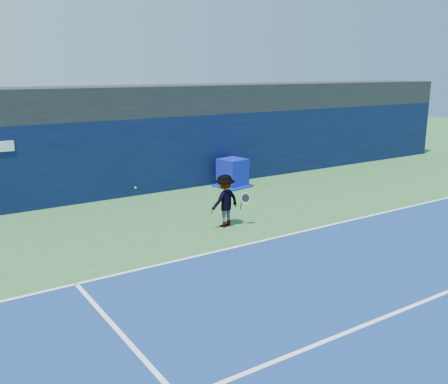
{
  "coord_description": "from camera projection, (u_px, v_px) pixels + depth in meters",
  "views": [
    {
      "loc": [
        -8.05,
        -7.81,
        4.82
      ],
      "look_at": [
        0.56,
        5.2,
        1.0
      ],
      "focal_mm": 40.0,
      "sensor_mm": 36.0,
      "label": 1
    }
  ],
  "objects": [
    {
      "name": "ground",
      "position": [
        325.0,
        280.0,
        11.79
      ],
      "size": [
        80.0,
        80.0,
        0.0
      ],
      "primitive_type": "plane",
      "color": "#2E6630",
      "rests_on": "ground"
    },
    {
      "name": "baseline",
      "position": [
        250.0,
        244.0,
        14.21
      ],
      "size": [
        24.0,
        0.1,
        0.01
      ],
      "primitive_type": "cube",
      "color": "white",
      "rests_on": "ground"
    },
    {
      "name": "service_line",
      "position": [
        396.0,
        313.0,
        10.16
      ],
      "size": [
        24.0,
        0.1,
        0.01
      ],
      "primitive_type": "cube",
      "color": "white",
      "rests_on": "ground"
    },
    {
      "name": "stadium_band",
      "position": [
        127.0,
        101.0,
        20.24
      ],
      "size": [
        36.0,
        3.0,
        1.2
      ],
      "primitive_type": "cube",
      "color": "black",
      "rests_on": "back_wall_assembly"
    },
    {
      "name": "back_wall_assembly",
      "position": [
        139.0,
        155.0,
        19.93
      ],
      "size": [
        36.0,
        1.03,
        3.0
      ],
      "color": "#091235",
      "rests_on": "ground"
    },
    {
      "name": "equipment_cart",
      "position": [
        233.0,
        174.0,
        21.04
      ],
      "size": [
        1.46,
        1.46,
        1.2
      ],
      "color": "#0B11A4",
      "rests_on": "ground"
    },
    {
      "name": "tennis_player",
      "position": [
        225.0,
        201.0,
        15.65
      ],
      "size": [
        1.33,
        0.79,
        1.67
      ],
      "color": "white",
      "rests_on": "ground"
    },
    {
      "name": "tennis_ball",
      "position": [
        136.0,
        188.0,
        15.4
      ],
      "size": [
        0.06,
        0.06,
        0.06
      ],
      "color": "#BCEC1A",
      "rests_on": "ground"
    }
  ]
}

